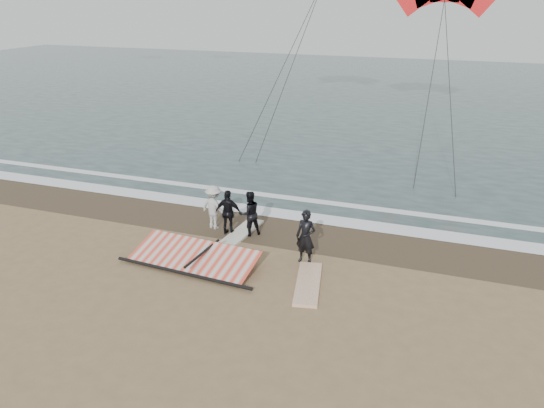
{
  "coord_description": "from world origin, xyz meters",
  "views": [
    {
      "loc": [
        4.64,
        -11.88,
        7.92
      ],
      "look_at": [
        -0.65,
        3.0,
        1.6
      ],
      "focal_mm": 35.0,
      "sensor_mm": 36.0,
      "label": 1
    }
  ],
  "objects": [
    {
      "name": "sea",
      "position": [
        0.0,
        33.0,
        0.01
      ],
      "size": [
        120.0,
        54.0,
        0.02
      ],
      "primitive_type": "cube",
      "color": "#233838",
      "rests_on": "ground"
    },
    {
      "name": "board_cream",
      "position": [
        -2.05,
        3.79,
        0.05
      ],
      "size": [
        0.81,
        2.32,
        0.09
      ],
      "primitive_type": "cube",
      "rotation": [
        0.0,
        0.0,
        -0.09
      ],
      "color": "silver",
      "rests_on": "ground"
    },
    {
      "name": "foam_far",
      "position": [
        0.0,
        7.6,
        0.03
      ],
      "size": [
        120.0,
        0.45,
        0.01
      ],
      "primitive_type": "cube",
      "color": "white",
      "rests_on": "sea"
    },
    {
      "name": "board_white",
      "position": [
        1.13,
        1.13,
        0.05
      ],
      "size": [
        1.15,
        2.52,
        0.1
      ],
      "primitive_type": "cube",
      "rotation": [
        0.0,
        0.0,
        0.2
      ],
      "color": "silver",
      "rests_on": "ground"
    },
    {
      "name": "trio_cluster",
      "position": [
        -2.53,
        3.77,
        0.81
      ],
      "size": [
        2.48,
        1.03,
        1.63
      ],
      "color": "black",
      "rests_on": "ground"
    },
    {
      "name": "man_main",
      "position": [
        0.65,
        2.47,
        0.87
      ],
      "size": [
        0.7,
        0.52,
        1.75
      ],
      "primitive_type": "imported",
      "rotation": [
        0.0,
        0.0,
        -0.17
      ],
      "color": "black",
      "rests_on": "ground"
    },
    {
      "name": "foam_near",
      "position": [
        0.0,
        5.9,
        0.03
      ],
      "size": [
        120.0,
        0.9,
        0.01
      ],
      "primitive_type": "cube",
      "color": "white",
      "rests_on": "sea"
    },
    {
      "name": "ground",
      "position": [
        0.0,
        0.0,
        0.0
      ],
      "size": [
        120.0,
        120.0,
        0.0
      ],
      "primitive_type": "plane",
      "color": "#8C704C",
      "rests_on": "ground"
    },
    {
      "name": "sail_rig",
      "position": [
        -2.64,
        1.29,
        0.2
      ],
      "size": [
        4.66,
        2.04,
        0.51
      ],
      "color": "black",
      "rests_on": "ground"
    },
    {
      "name": "wet_sand",
      "position": [
        0.0,
        4.5,
        0.01
      ],
      "size": [
        120.0,
        2.8,
        0.01
      ],
      "primitive_type": "cube",
      "color": "#4C3D2B",
      "rests_on": "ground"
    }
  ]
}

